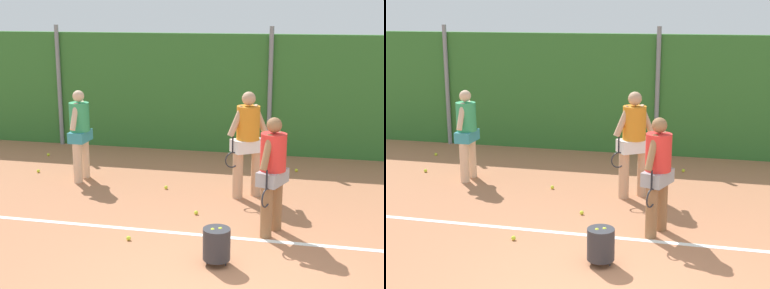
# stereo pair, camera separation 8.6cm
# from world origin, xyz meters

# --- Properties ---
(ground_plane) EXTENTS (26.82, 26.82, 0.00)m
(ground_plane) POSITION_xyz_m (0.00, 1.99, 0.00)
(ground_plane) COLOR #B2704C
(hedge_fence_backdrop) EXTENTS (17.43, 0.25, 2.70)m
(hedge_fence_backdrop) POSITION_xyz_m (0.00, 6.75, 1.35)
(hedge_fence_backdrop) COLOR #33702D
(hedge_fence_backdrop) RESTS_ON ground_plane
(fence_post_left) EXTENTS (0.10, 0.10, 2.87)m
(fence_post_left) POSITION_xyz_m (-5.03, 6.58, 1.44)
(fence_post_left) COLOR gray
(fence_post_left) RESTS_ON ground_plane
(fence_post_center) EXTENTS (0.10, 0.10, 2.87)m
(fence_post_center) POSITION_xyz_m (0.00, 6.58, 1.44)
(fence_post_center) COLOR gray
(fence_post_center) RESTS_ON ground_plane
(court_baseline_paint) EXTENTS (12.74, 0.10, 0.01)m
(court_baseline_paint) POSITION_xyz_m (0.00, 1.73, 0.00)
(court_baseline_paint) COLOR white
(court_baseline_paint) RESTS_ON ground_plane
(player_foreground_near) EXTENTS (0.46, 0.78, 1.75)m
(player_foreground_near) POSITION_xyz_m (0.47, 2.03, 0.98)
(player_foreground_near) COLOR #8C603D
(player_foreground_near) RESTS_ON ground_plane
(player_midcourt) EXTENTS (0.69, 0.60, 1.87)m
(player_midcourt) POSITION_xyz_m (-0.10, 3.63, 1.05)
(player_midcourt) COLOR tan
(player_midcourt) RESTS_ON ground_plane
(player_backcourt_far) EXTENTS (0.38, 0.74, 1.75)m
(player_backcourt_far) POSITION_xyz_m (-3.35, 3.91, 0.98)
(player_backcourt_far) COLOR beige
(player_backcourt_far) RESTS_ON ground_plane
(ball_hopper) EXTENTS (0.36, 0.36, 0.51)m
(ball_hopper) POSITION_xyz_m (-0.12, 0.81, 0.29)
(ball_hopper) COLOR #2D2D33
(ball_hopper) RESTS_ON ground_plane
(tennis_ball_1) EXTENTS (0.07, 0.07, 0.07)m
(tennis_ball_1) POSITION_xyz_m (-0.78, 2.54, 0.03)
(tennis_ball_1) COLOR #CCDB33
(tennis_ball_1) RESTS_ON ground_plane
(tennis_ball_4) EXTENTS (0.07, 0.07, 0.07)m
(tennis_ball_4) POSITION_xyz_m (-4.82, 5.42, 0.03)
(tennis_ball_4) COLOR #CCDB33
(tennis_ball_4) RESTS_ON ground_plane
(tennis_ball_6) EXTENTS (0.07, 0.07, 0.07)m
(tennis_ball_6) POSITION_xyz_m (-4.42, 4.17, 0.03)
(tennis_ball_6) COLOR #CCDB33
(tennis_ball_6) RESTS_ON ground_plane
(tennis_ball_8) EXTENTS (0.07, 0.07, 0.07)m
(tennis_ball_8) POSITION_xyz_m (-1.50, 1.31, 0.03)
(tennis_ball_8) COLOR #CCDB33
(tennis_ball_8) RESTS_ON ground_plane
(tennis_ball_10) EXTENTS (0.07, 0.07, 0.07)m
(tennis_ball_10) POSITION_xyz_m (0.69, 5.39, 0.03)
(tennis_ball_10) COLOR #CCDB33
(tennis_ball_10) RESTS_ON ground_plane
(tennis_ball_12) EXTENTS (0.07, 0.07, 0.07)m
(tennis_ball_12) POSITION_xyz_m (-1.60, 3.71, 0.03)
(tennis_ball_12) COLOR #CCDB33
(tennis_ball_12) RESTS_ON ground_plane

